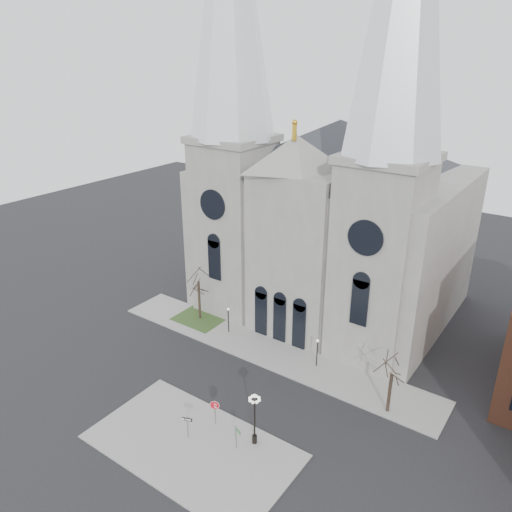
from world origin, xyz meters
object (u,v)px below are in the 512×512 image
Objects in this scene: stop_sign at (215,407)px; one_way_sign at (187,423)px; street_name_sign at (237,436)px; globe_lamp at (255,413)px.

stop_sign is 2.84m from one_way_sign.
street_name_sign is (4.33, 1.38, -0.11)m from one_way_sign.
globe_lamp is 2.48m from street_name_sign.
one_way_sign is (-5.18, -2.80, -1.74)m from globe_lamp.
stop_sign reaches higher than street_name_sign.
one_way_sign is at bearing -151.58° from globe_lamp.
stop_sign is at bearing 49.91° from one_way_sign.
stop_sign is at bearing -178.29° from globe_lamp.
globe_lamp is at bearing 6.89° from one_way_sign.
stop_sign is 0.50× the size of globe_lamp.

